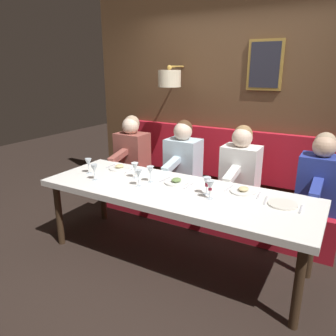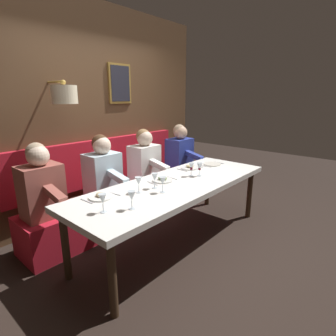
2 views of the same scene
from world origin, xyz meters
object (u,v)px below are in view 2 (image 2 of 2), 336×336
dining_table (177,188)px  diner_near (145,159)px  wine_glass_1 (132,196)px  wine_glass_3 (155,178)px  wine_glass_5 (199,167)px  diner_nearest (180,150)px  wine_glass_0 (191,167)px  diner_far (41,184)px  wine_glass_6 (163,181)px  wine_glass_2 (139,182)px  wine_glass_4 (103,199)px  diner_middle (103,169)px

dining_table → diner_near: (0.88, -0.35, 0.14)m
wine_glass_1 → wine_glass_3: (0.23, -0.52, 0.00)m
wine_glass_3 → wine_glass_5: 0.69m
diner_nearest → diner_near: (0.00, 0.81, 0.00)m
diner_near → wine_glass_5: 0.93m
wine_glass_0 → diner_nearest: bearing=-44.8°
dining_table → diner_far: diner_far is taller
diner_nearest → wine_glass_6: size_ratio=4.82×
wine_glass_1 → wine_glass_3: 0.57m
diner_far → diner_near: bearing=-90.0°
wine_glass_2 → wine_glass_6: (-0.18, -0.17, 0.00)m
diner_nearest → wine_glass_3: diner_nearest is taller
diner_nearest → wine_glass_0: size_ratio=4.82×
dining_table → wine_glass_3: (0.06, 0.30, 0.18)m
dining_table → diner_nearest: bearing=-52.7°
dining_table → wine_glass_6: size_ratio=15.83×
wine_glass_2 → wine_glass_0: bearing=-93.6°
wine_glass_6 → dining_table: bearing=-74.8°
diner_near → wine_glass_1: diner_near is taller
wine_glass_1 → diner_far: bearing=16.2°
dining_table → wine_glass_6: wine_glass_6 is taller
diner_far → wine_glass_6: bearing=-141.0°
wine_glass_0 → wine_glass_3: 0.61m
dining_table → wine_glass_2: 0.54m
wine_glass_0 → wine_glass_2: same height
wine_glass_3 → wine_glass_4: (-0.10, 0.72, 0.00)m
wine_glass_4 → diner_near: bearing=-56.2°
wine_glass_2 → wine_glass_3: (-0.03, -0.21, 0.00)m
dining_table → diner_nearest: size_ratio=3.28×
wine_glass_1 → wine_glass_6: same height
wine_glass_2 → wine_glass_4: (-0.12, 0.52, 0.00)m
wine_glass_2 → wine_glass_6: same height
wine_glass_1 → wine_glass_2: size_ratio=1.00×
dining_table → wine_glass_5: (-0.04, -0.38, 0.18)m
diner_near → wine_glass_0: size_ratio=4.82×
diner_far → wine_glass_5: diner_far is taller
diner_nearest → diner_middle: same height
wine_glass_0 → wine_glass_4: (-0.07, 1.34, 0.00)m
diner_middle → wine_glass_4: (-0.92, 0.66, 0.04)m
dining_table → diner_middle: (0.88, 0.37, 0.14)m
wine_glass_3 → wine_glass_5: (-0.10, -0.68, -0.00)m
diner_middle → wine_glass_4: 1.13m
wine_glass_4 → wine_glass_6: (-0.05, -0.69, 0.00)m
wine_glass_1 → wine_glass_5: (0.13, -1.20, -0.00)m
wine_glass_0 → wine_glass_3: bearing=87.6°
wine_glass_6 → diner_far: bearing=39.0°
wine_glass_1 → wine_glass_5: bearing=-84.0°
diner_near → wine_glass_2: size_ratio=4.82×
wine_glass_1 → wine_glass_3: bearing=-66.4°
wine_glass_0 → diner_far: bearing=59.5°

